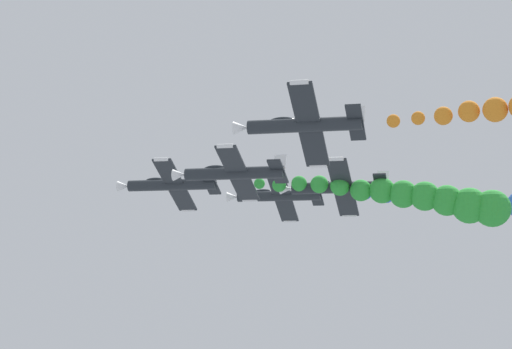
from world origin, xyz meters
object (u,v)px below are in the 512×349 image
(airplane_left_inner, at_px, (232,173))
(airplane_right_outer, at_px, (302,125))
(airplane_left_outer, at_px, (337,187))
(airplane_lead, at_px, (170,185))
(airplane_right_inner, at_px, (277,196))

(airplane_left_inner, distance_m, airplane_right_outer, 12.32)
(airplane_left_outer, height_order, airplane_right_outer, airplane_right_outer)
(airplane_left_inner, distance_m, airplane_left_outer, 11.18)
(airplane_lead, xyz_separation_m, airplane_right_outer, (-16.14, -16.58, 2.64))
(airplane_left_inner, relative_size, airplane_left_outer, 1.00)
(airplane_lead, relative_size, airplane_left_inner, 1.00)
(airplane_left_inner, xyz_separation_m, airplane_right_outer, (-8.87, -8.16, 2.54))
(airplane_right_inner, distance_m, airplane_left_outer, 12.06)
(airplane_left_inner, height_order, airplane_left_outer, airplane_left_inner)
(airplane_lead, relative_size, airplane_right_outer, 1.00)
(airplane_lead, bearing_deg, airplane_right_outer, -134.22)
(airplane_lead, height_order, airplane_left_inner, airplane_lead)
(airplane_left_outer, bearing_deg, airplane_lead, 91.07)
(airplane_lead, distance_m, airplane_left_inner, 11.12)
(airplane_lead, xyz_separation_m, airplane_left_inner, (-7.26, -8.42, 0.10))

